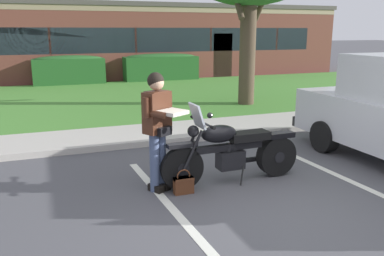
{
  "coord_description": "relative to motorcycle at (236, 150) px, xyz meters",
  "views": [
    {
      "loc": [
        -2.83,
        -4.19,
        2.26
      ],
      "look_at": [
        -0.77,
        1.26,
        0.85
      ],
      "focal_mm": 37.88,
      "sensor_mm": 36.0,
      "label": 1
    }
  ],
  "objects": [
    {
      "name": "ground_plane",
      "position": [
        0.13,
        -1.07,
        -0.49
      ],
      "size": [
        140.0,
        140.0,
        0.0
      ],
      "primitive_type": "plane",
      "color": "#4C4C51"
    },
    {
      "name": "curb_strip",
      "position": [
        0.13,
        2.38,
        -0.43
      ],
      "size": [
        60.0,
        0.2,
        0.12
      ],
      "primitive_type": "cube",
      "color": "#B7B2A8",
      "rests_on": "ground"
    },
    {
      "name": "concrete_walk",
      "position": [
        0.13,
        3.23,
        -0.45
      ],
      "size": [
        60.0,
        1.5,
        0.08
      ],
      "primitive_type": "cube",
      "color": "#B7B2A8",
      "rests_on": "ground"
    },
    {
      "name": "grass_lawn",
      "position": [
        0.13,
        8.27,
        -0.46
      ],
      "size": [
        60.0,
        8.57,
        0.06
      ],
      "primitive_type": "cube",
      "color": "#478433",
      "rests_on": "ground"
    },
    {
      "name": "stall_stripe_0",
      "position": [
        -1.21,
        -0.87,
        -0.49
      ],
      "size": [
        0.31,
        4.4,
        0.01
      ],
      "primitive_type": "cube",
      "rotation": [
        0.0,
        0.0,
        0.04
      ],
      "color": "silver",
      "rests_on": "ground"
    },
    {
      "name": "stall_stripe_1",
      "position": [
        1.66,
        -0.87,
        -0.49
      ],
      "size": [
        0.31,
        4.4,
        0.01
      ],
      "primitive_type": "cube",
      "rotation": [
        0.0,
        0.0,
        0.04
      ],
      "color": "silver",
      "rests_on": "ground"
    },
    {
      "name": "motorcycle",
      "position": [
        0.0,
        0.0,
        0.0
      ],
      "size": [
        2.24,
        0.82,
        1.26
      ],
      "color": "black",
      "rests_on": "ground"
    },
    {
      "name": "rider_person",
      "position": [
        -1.2,
        0.06,
        0.52
      ],
      "size": [
        0.59,
        0.67,
        1.7
      ],
      "color": "black",
      "rests_on": "ground"
    },
    {
      "name": "handbag",
      "position": [
        -0.91,
        -0.18,
        -0.34
      ],
      "size": [
        0.28,
        0.13,
        0.36
      ],
      "color": "#562D19",
      "rests_on": "ground"
    },
    {
      "name": "hedge_left",
      "position": [
        -1.52,
        12.5,
        0.16
      ],
      "size": [
        2.9,
        0.9,
        1.24
      ],
      "color": "#235623",
      "rests_on": "ground"
    },
    {
      "name": "hedge_center_left",
      "position": [
        2.49,
        12.5,
        0.16
      ],
      "size": [
        3.34,
        0.9,
        1.24
      ],
      "color": "#235623",
      "rests_on": "ground"
    },
    {
      "name": "brick_building",
      "position": [
        1.49,
        18.47,
        1.26
      ],
      "size": [
        21.8,
        11.05,
        3.5
      ],
      "color": "brown",
      "rests_on": "ground"
    }
  ]
}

